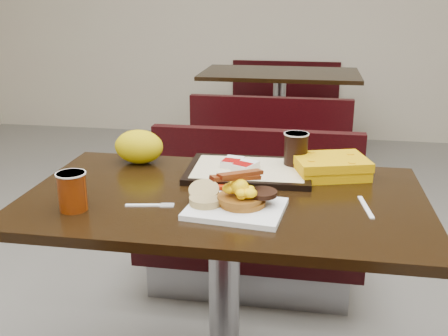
% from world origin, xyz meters
% --- Properties ---
extents(table_near, '(1.20, 0.70, 0.75)m').
position_xyz_m(table_near, '(0.00, 0.00, 0.38)').
color(table_near, black).
rests_on(table_near, floor).
extents(bench_near_n, '(1.00, 0.46, 0.72)m').
position_xyz_m(bench_near_n, '(0.00, 0.70, 0.36)').
color(bench_near_n, black).
rests_on(bench_near_n, floor).
extents(table_far, '(1.20, 0.70, 0.75)m').
position_xyz_m(table_far, '(0.00, 2.60, 0.38)').
color(table_far, black).
rests_on(table_far, floor).
extents(bench_far_s, '(1.00, 0.46, 0.72)m').
position_xyz_m(bench_far_s, '(0.00, 1.90, 0.36)').
color(bench_far_s, black).
rests_on(bench_far_s, floor).
extents(bench_far_n, '(1.00, 0.46, 0.72)m').
position_xyz_m(bench_far_n, '(0.00, 3.30, 0.36)').
color(bench_far_n, black).
rests_on(bench_far_n, floor).
extents(platter, '(0.28, 0.23, 0.02)m').
position_xyz_m(platter, '(0.05, -0.12, 0.76)').
color(platter, white).
rests_on(platter, table_near).
extents(pancake_stack, '(0.16, 0.16, 0.03)m').
position_xyz_m(pancake_stack, '(0.07, -0.10, 0.78)').
color(pancake_stack, brown).
rests_on(pancake_stack, platter).
extents(sausage_patty, '(0.11, 0.11, 0.01)m').
position_xyz_m(sausage_patty, '(0.12, -0.09, 0.80)').
color(sausage_patty, black).
rests_on(sausage_patty, pancake_stack).
extents(scrambled_eggs, '(0.10, 0.09, 0.05)m').
position_xyz_m(scrambled_eggs, '(0.06, -0.11, 0.82)').
color(scrambled_eggs, yellow).
rests_on(scrambled_eggs, pancake_stack).
extents(bacon_strips, '(0.16, 0.15, 0.01)m').
position_xyz_m(bacon_strips, '(0.05, -0.10, 0.85)').
color(bacon_strips, '#460F05').
rests_on(bacon_strips, scrambled_eggs).
extents(muffin_bottom, '(0.10, 0.10, 0.02)m').
position_xyz_m(muffin_bottom, '(-0.03, -0.12, 0.78)').
color(muffin_bottom, tan).
rests_on(muffin_bottom, platter).
extents(muffin_top, '(0.09, 0.09, 0.05)m').
position_xyz_m(muffin_top, '(-0.05, -0.08, 0.79)').
color(muffin_top, tan).
rests_on(muffin_top, platter).
extents(coffee_cup_near, '(0.09, 0.09, 0.11)m').
position_xyz_m(coffee_cup_near, '(-0.40, -0.18, 0.80)').
color(coffee_cup_near, '#913205').
rests_on(coffee_cup_near, table_near).
extents(fork, '(0.14, 0.05, 0.00)m').
position_xyz_m(fork, '(-0.22, -0.13, 0.75)').
color(fork, white).
rests_on(fork, table_near).
extents(knife, '(0.03, 0.16, 0.00)m').
position_xyz_m(knife, '(0.41, -0.03, 0.75)').
color(knife, white).
rests_on(knife, table_near).
extents(condiment_syrup, '(0.05, 0.05, 0.01)m').
position_xyz_m(condiment_syrup, '(-0.02, 0.05, 0.76)').
color(condiment_syrup, '#B82207').
rests_on(condiment_syrup, table_near).
extents(condiment_ketchup, '(0.05, 0.04, 0.01)m').
position_xyz_m(condiment_ketchup, '(-0.03, -0.03, 0.76)').
color(condiment_ketchup, '#8C0504').
rests_on(condiment_ketchup, table_near).
extents(tray, '(0.42, 0.31, 0.02)m').
position_xyz_m(tray, '(0.05, 0.20, 0.76)').
color(tray, black).
rests_on(tray, table_near).
extents(hashbrown_sleeve_left, '(0.08, 0.09, 0.02)m').
position_xyz_m(hashbrown_sleeve_left, '(-0.01, 0.22, 0.78)').
color(hashbrown_sleeve_left, silver).
rests_on(hashbrown_sleeve_left, tray).
extents(hashbrown_sleeve_right, '(0.09, 0.10, 0.02)m').
position_xyz_m(hashbrown_sleeve_right, '(0.04, 0.19, 0.78)').
color(hashbrown_sleeve_right, silver).
rests_on(hashbrown_sleeve_right, tray).
extents(coffee_cup_far, '(0.09, 0.09, 0.11)m').
position_xyz_m(coffee_cup_far, '(0.20, 0.27, 0.82)').
color(coffee_cup_far, black).
rests_on(coffee_cup_far, tray).
extents(clamshell, '(0.27, 0.23, 0.06)m').
position_xyz_m(clamshell, '(0.32, 0.23, 0.78)').
color(clamshell, '#D69A03').
rests_on(clamshell, table_near).
extents(paper_bag, '(0.18, 0.14, 0.12)m').
position_xyz_m(paper_bag, '(-0.35, 0.26, 0.81)').
color(paper_bag, '#D7B407').
rests_on(paper_bag, table_near).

